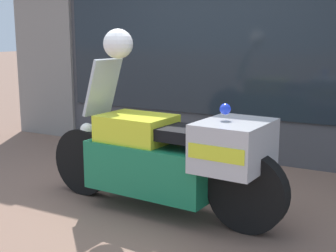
# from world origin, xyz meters

# --- Properties ---
(ground_plane) EXTENTS (60.00, 60.00, 0.00)m
(ground_plane) POSITION_xyz_m (0.00, 0.00, 0.00)
(ground_plane) COLOR #7A5B4C
(shop_building) EXTENTS (6.80, 0.55, 3.85)m
(shop_building) POSITION_xyz_m (-0.48, 2.00, 1.93)
(shop_building) COLOR #424247
(shop_building) RESTS_ON ground
(window_display) EXTENTS (5.25, 0.30, 1.99)m
(window_display) POSITION_xyz_m (0.47, 2.03, 0.47)
(window_display) COLOR slate
(window_display) RESTS_ON ground
(paramedic_motorcycle) EXTENTS (2.37, 0.69, 1.34)m
(paramedic_motorcycle) POSITION_xyz_m (0.42, -0.17, 0.52)
(paramedic_motorcycle) COLOR black
(paramedic_motorcycle) RESTS_ON ground
(white_helmet) EXTENTS (0.27, 0.27, 0.27)m
(white_helmet) POSITION_xyz_m (-0.12, -0.14, 1.47)
(white_helmet) COLOR white
(white_helmet) RESTS_ON paramedic_motorcycle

